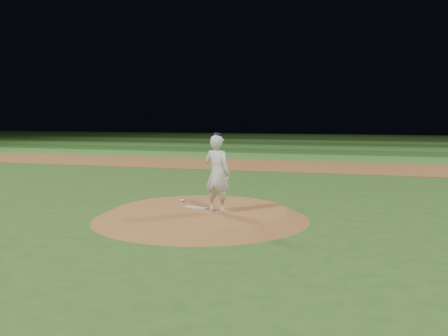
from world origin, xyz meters
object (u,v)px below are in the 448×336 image
object	(u,v)px
pitchers_mound	(201,214)
rosin_bag	(182,200)
pitcher_on_mound	(217,173)
pitching_rubber	(197,207)

from	to	relation	value
pitchers_mound	rosin_bag	bearing A→B (deg)	134.35
pitcher_on_mound	rosin_bag	bearing A→B (deg)	141.01
rosin_bag	pitcher_on_mound	distance (m)	2.00
pitching_rubber	pitcher_on_mound	xyz separation A→B (m)	(0.66, -0.32, 0.95)
pitchers_mound	pitching_rubber	xyz separation A→B (m)	(-0.14, 0.09, 0.14)
pitching_rubber	rosin_bag	bearing A→B (deg)	147.09
pitching_rubber	rosin_bag	xyz separation A→B (m)	(-0.72, 0.79, 0.02)
pitchers_mound	pitching_rubber	size ratio (longest dim) A/B	8.73
rosin_bag	pitcher_on_mound	size ratio (longest dim) A/B	0.07
pitchers_mound	pitcher_on_mound	xyz separation A→B (m)	(0.51, -0.23, 1.09)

